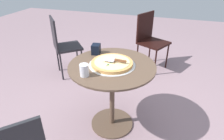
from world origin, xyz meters
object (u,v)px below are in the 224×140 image
patio_chair_corner (150,37)px  drinking_cup (84,70)px  pizza_on_tray (112,63)px  patio_chair_far (62,43)px  patio_table (112,83)px  napkin_dispenser (96,49)px  pizza_server (115,60)px

patio_chair_corner → drinking_cup: bearing=-10.6°
pizza_on_tray → patio_chair_far: 1.34m
patio_table → pizza_on_tray: pizza_on_tray is taller
patio_table → patio_chair_far: (-0.82, -1.03, -0.01)m
pizza_on_tray → napkin_dispenser: (-0.19, -0.24, 0.03)m
pizza_server → napkin_dispenser: bearing=-125.8°
napkin_dispenser → pizza_server: bearing=45.2°
napkin_dispenser → patio_chair_far: (-0.63, -0.80, -0.26)m
patio_chair_far → drinking_cup: bearing=39.2°
pizza_on_tray → napkin_dispenser: size_ratio=4.30×
patio_table → pizza_on_tray: size_ratio=1.88×
drinking_cup → patio_chair_corner: bearing=169.4°
patio_table → napkin_dispenser: bearing=-128.9°
patio_table → pizza_server: size_ratio=3.83×
pizza_server → patio_chair_corner: (-1.48, 0.13, -0.27)m
patio_table → pizza_server: (0.00, 0.03, 0.25)m
drinking_cup → patio_chair_corner: (-1.74, 0.33, -0.27)m
patio_table → pizza_server: pizza_server is taller
pizza_server → patio_chair_corner: bearing=174.8°
napkin_dispenser → patio_chair_corner: (-1.29, 0.40, -0.27)m
pizza_server → pizza_on_tray: bearing=-87.6°
pizza_server → patio_chair_far: bearing=-127.6°
patio_table → napkin_dispenser: (-0.19, -0.23, 0.25)m
patio_chair_far → napkin_dispenser: bearing=51.8°
patio_table → patio_chair_far: size_ratio=0.90×
drinking_cup → pizza_on_tray: bearing=147.3°
napkin_dispenser → patio_chair_far: bearing=-137.2°
patio_chair_far → patio_chair_corner: patio_chair_far is taller
pizza_server → napkin_dispenser: napkin_dispenser is taller
napkin_dispenser → pizza_on_tray: bearing=41.6°
pizza_server → napkin_dispenser: (-0.19, -0.27, -0.00)m
patio_table → drinking_cup: size_ratio=7.81×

